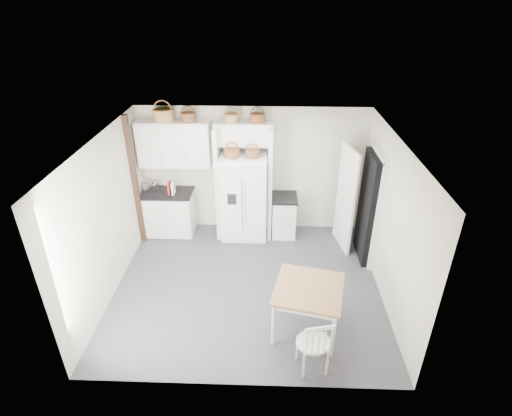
{
  "coord_description": "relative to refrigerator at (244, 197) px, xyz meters",
  "views": [
    {
      "loc": [
        0.33,
        -5.43,
        4.51
      ],
      "look_at": [
        0.13,
        0.4,
        1.31
      ],
      "focal_mm": 28.0,
      "sensor_mm": 36.0,
      "label": 1
    }
  ],
  "objects": [
    {
      "name": "doorway_void",
      "position": [
        2.31,
        -0.65,
        0.15
      ],
      "size": [
        0.18,
        0.85,
        2.05
      ],
      "primitive_type": "cube",
      "color": "black",
      "rests_on": "floor"
    },
    {
      "name": "bridge_cabinet",
      "position": [
        0.0,
        0.18,
        1.25
      ],
      "size": [
        1.12,
        0.34,
        0.45
      ],
      "primitive_type": "cube",
      "color": "beige",
      "rests_on": "wall_back"
    },
    {
      "name": "door_slab",
      "position": [
        1.95,
        -0.32,
        0.15
      ],
      "size": [
        0.21,
        0.79,
        2.05
      ],
      "primitive_type": "cube",
      "rotation": [
        0.0,
        0.0,
        -1.36
      ],
      "color": "white",
      "rests_on": "floor"
    },
    {
      "name": "dining_table",
      "position": [
        1.08,
        -2.64,
        -0.48
      ],
      "size": [
        1.14,
        1.14,
        0.79
      ],
      "primitive_type": "cube",
      "rotation": [
        0.0,
        0.0,
        -0.22
      ],
      "color": "brown",
      "rests_on": "floor"
    },
    {
      "name": "basket_fridge_a",
      "position": [
        -0.21,
        -0.1,
        0.96
      ],
      "size": [
        0.3,
        0.3,
        0.16
      ],
      "primitive_type": "cylinder",
      "color": "#5D2814",
      "rests_on": "refrigerator"
    },
    {
      "name": "base_cab_left",
      "position": [
        -1.56,
        0.05,
        -0.43
      ],
      "size": [
        0.97,
        0.61,
        0.9
      ],
      "primitive_type": "cube",
      "color": "beige",
      "rests_on": "floor"
    },
    {
      "name": "floor",
      "position": [
        0.15,
        -1.65,
        -0.88
      ],
      "size": [
        4.5,
        4.5,
        0.0
      ],
      "primitive_type": "plane",
      "color": "#2E2F38",
      "rests_on": "ground"
    },
    {
      "name": "fridge_panel_left",
      "position": [
        -0.51,
        0.05,
        0.27
      ],
      "size": [
        0.08,
        0.6,
        2.3
      ],
      "primitive_type": "cube",
      "color": "beige",
      "rests_on": "floor"
    },
    {
      "name": "basket_bridge_b",
      "position": [
        0.26,
        0.18,
        1.55
      ],
      "size": [
        0.28,
        0.28,
        0.16
      ],
      "primitive_type": "cylinder",
      "color": "#5D2814",
      "rests_on": "bridge_cabinet"
    },
    {
      "name": "windsor_chair",
      "position": [
        1.1,
        -3.34,
        -0.41
      ],
      "size": [
        0.53,
        0.5,
        0.94
      ],
      "primitive_type": "cube",
      "rotation": [
        0.0,
        0.0,
        0.21
      ],
      "color": "beige",
      "rests_on": "floor"
    },
    {
      "name": "basket_upper_b",
      "position": [
        -1.5,
        0.18,
        1.58
      ],
      "size": [
        0.38,
        0.38,
        0.22
      ],
      "primitive_type": "cylinder",
      "color": "#A27846",
      "rests_on": "upper_cabinet"
    },
    {
      "name": "toaster",
      "position": [
        -1.88,
        0.05,
        0.15
      ],
      "size": [
        0.28,
        0.2,
        0.17
      ],
      "primitive_type": "cube",
      "rotation": [
        0.0,
        0.0,
        -0.23
      ],
      "color": "silver",
      "rests_on": "counter_left"
    },
    {
      "name": "wall_back",
      "position": [
        0.15,
        0.35,
        0.42
      ],
      "size": [
        4.5,
        0.0,
        4.5
      ],
      "primitive_type": "plane",
      "rotation": [
        1.57,
        0.0,
        0.0
      ],
      "color": "beige",
      "rests_on": "floor"
    },
    {
      "name": "base_cab_right",
      "position": [
        0.81,
        0.05,
        -0.46
      ],
      "size": [
        0.47,
        0.57,
        0.83
      ],
      "primitive_type": "cube",
      "color": "beige",
      "rests_on": "floor"
    },
    {
      "name": "cookbook_cream",
      "position": [
        -1.4,
        -0.03,
        0.19
      ],
      "size": [
        0.05,
        0.17,
        0.25
      ],
      "primitive_type": "cube",
      "rotation": [
        0.0,
        0.0,
        -0.06
      ],
      "color": "white",
      "rests_on": "counter_left"
    },
    {
      "name": "refrigerator",
      "position": [
        0.0,
        0.0,
        0.0
      ],
      "size": [
        0.91,
        0.73,
        1.76
      ],
      "primitive_type": "cube",
      "color": "white",
      "rests_on": "floor"
    },
    {
      "name": "basket_bridge_a",
      "position": [
        -0.23,
        0.18,
        1.55
      ],
      "size": [
        0.27,
        0.27,
        0.15
      ],
      "primitive_type": "cylinder",
      "color": "#A27846",
      "rests_on": "bridge_cabinet"
    },
    {
      "name": "ceiling",
      "position": [
        0.15,
        -1.65,
        1.72
      ],
      "size": [
        4.5,
        4.5,
        0.0
      ],
      "primitive_type": "plane",
      "color": "white",
      "rests_on": "wall_back"
    },
    {
      "name": "basket_fridge_b",
      "position": [
        0.17,
        -0.1,
        0.95
      ],
      "size": [
        0.27,
        0.27,
        0.15
      ],
      "primitive_type": "cylinder",
      "color": "#5D2814",
      "rests_on": "refrigerator"
    },
    {
      "name": "counter_left",
      "position": [
        -1.56,
        0.05,
        0.04
      ],
      "size": [
        1.01,
        0.65,
        0.04
      ],
      "primitive_type": "cube",
      "color": "black",
      "rests_on": "base_cab_left"
    },
    {
      "name": "wall_left",
      "position": [
        -2.1,
        -1.65,
        0.42
      ],
      "size": [
        0.0,
        4.0,
        4.0
      ],
      "primitive_type": "plane",
      "rotation": [
        1.57,
        0.0,
        1.57
      ],
      "color": "beige",
      "rests_on": "floor"
    },
    {
      "name": "basket_upper_c",
      "position": [
        -1.03,
        0.18,
        1.55
      ],
      "size": [
        0.29,
        0.29,
        0.17
      ],
      "primitive_type": "cylinder",
      "color": "#5D2814",
      "rests_on": "upper_cabinet"
    },
    {
      "name": "cookbook_red",
      "position": [
        -1.48,
        -0.03,
        0.19
      ],
      "size": [
        0.05,
        0.17,
        0.26
      ],
      "primitive_type": "cube",
      "rotation": [
        0.0,
        0.0,
        -0.06
      ],
      "color": "maroon",
      "rests_on": "counter_left"
    },
    {
      "name": "fridge_panel_right",
      "position": [
        0.51,
        0.05,
        0.27
      ],
      "size": [
        0.08,
        0.6,
        2.3
      ],
      "primitive_type": "cube",
      "color": "beige",
      "rests_on": "floor"
    },
    {
      "name": "trim_post",
      "position": [
        -2.05,
        -0.3,
        0.42
      ],
      "size": [
        0.09,
        0.09,
        2.6
      ],
      "primitive_type": "cube",
      "color": "black",
      "rests_on": "floor"
    },
    {
      "name": "upper_cabinet",
      "position": [
        -1.35,
        0.18,
        1.02
      ],
      "size": [
        1.4,
        0.34,
        0.9
      ],
      "primitive_type": "cube",
      "color": "beige",
      "rests_on": "wall_back"
    },
    {
      "name": "counter_right",
      "position": [
        0.81,
        0.05,
        -0.03
      ],
      "size": [
        0.51,
        0.6,
        0.04
      ],
      "primitive_type": "cube",
      "color": "black",
      "rests_on": "base_cab_right"
    },
    {
      "name": "wall_right",
      "position": [
        2.4,
        -1.65,
        0.42
      ],
      "size": [
        0.0,
        4.0,
        4.0
      ],
      "primitive_type": "plane",
      "rotation": [
        1.57,
        0.0,
        -1.57
      ],
      "color": "beige",
      "rests_on": "floor"
    }
  ]
}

